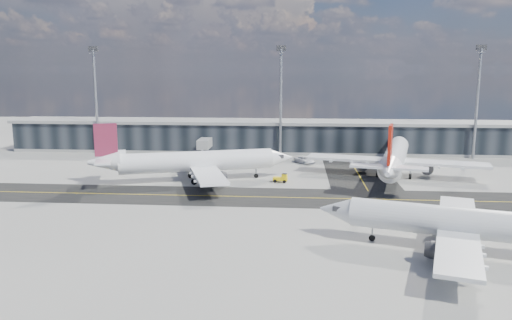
{
  "coord_description": "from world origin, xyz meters",
  "views": [
    {
      "loc": [
        4.18,
        -83.55,
        22.76
      ],
      "look_at": [
        -3.75,
        13.94,
        5.0
      ],
      "focal_mm": 35.0,
      "sensor_mm": 36.0,
      "label": 1
    }
  ],
  "objects_px": {
    "airliner_af": "(194,162)",
    "airliner_near": "(472,224)",
    "baggage_tug": "(282,178)",
    "airliner_redtail": "(395,157)",
    "service_van": "(305,160)"
  },
  "relations": [
    {
      "from": "airliner_af",
      "to": "airliner_near",
      "type": "relative_size",
      "value": 1.08
    },
    {
      "from": "airliner_near",
      "to": "airliner_af",
      "type": "bearing_deg",
      "value": 65.39
    },
    {
      "from": "airliner_near",
      "to": "baggage_tug",
      "type": "relative_size",
      "value": 12.36
    },
    {
      "from": "airliner_af",
      "to": "airliner_redtail",
      "type": "distance_m",
      "value": 42.41
    },
    {
      "from": "airliner_near",
      "to": "service_van",
      "type": "relative_size",
      "value": 6.3
    },
    {
      "from": "airliner_af",
      "to": "airliner_redtail",
      "type": "relative_size",
      "value": 0.92
    },
    {
      "from": "service_van",
      "to": "airliner_redtail",
      "type": "bearing_deg",
      "value": -73.51
    },
    {
      "from": "airliner_af",
      "to": "airliner_near",
      "type": "distance_m",
      "value": 57.12
    },
    {
      "from": "baggage_tug",
      "to": "service_van",
      "type": "height_order",
      "value": "baggage_tug"
    },
    {
      "from": "service_van",
      "to": "baggage_tug",
      "type": "bearing_deg",
      "value": -137.97
    },
    {
      "from": "airliner_af",
      "to": "service_van",
      "type": "height_order",
      "value": "airliner_af"
    },
    {
      "from": "airliner_redtail",
      "to": "airliner_near",
      "type": "bearing_deg",
      "value": -74.7
    },
    {
      "from": "airliner_redtail",
      "to": "airliner_near",
      "type": "height_order",
      "value": "airliner_redtail"
    },
    {
      "from": "baggage_tug",
      "to": "service_van",
      "type": "bearing_deg",
      "value": 174.89
    },
    {
      "from": "baggage_tug",
      "to": "airliner_af",
      "type": "bearing_deg",
      "value": -81.11
    }
  ]
}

